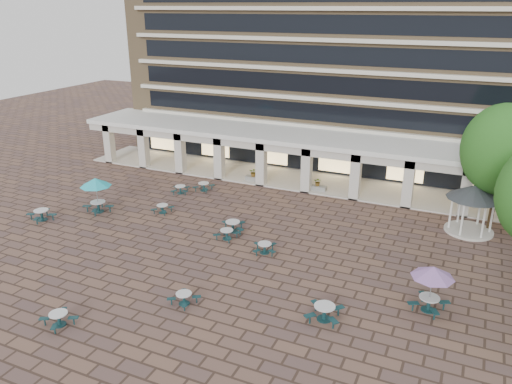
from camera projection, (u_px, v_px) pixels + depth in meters
ground at (216, 246)px, 33.46m from camera, size 120.00×120.00×0.00m
apartment_building at (332, 32)px, 50.76m from camera, size 40.00×15.50×25.20m
retail_arcade at (293, 149)px, 45.04m from camera, size 42.00×6.60×4.40m
picnic_table_0 at (42, 214)px, 37.36m from camera, size 2.21×2.21×0.81m
picnic_table_1 at (59, 318)px, 25.08m from camera, size 1.84×1.84×0.70m
picnic_table_2 at (184, 297)px, 26.88m from camera, size 1.66×1.66×0.65m
picnic_table_3 at (324, 311)px, 25.49m from camera, size 1.92×1.92×0.82m
picnic_table_4 at (96, 184)px, 38.19m from camera, size 2.39×2.39×2.76m
picnic_table_5 at (227, 233)px, 34.35m from camera, size 1.65×1.65×0.69m
picnic_table_7 at (265, 247)px, 32.41m from camera, size 1.84×1.84×0.68m
picnic_table_8 at (180, 189)px, 42.71m from camera, size 1.81×1.81×0.67m
picnic_table_9 at (204, 186)px, 43.34m from camera, size 1.58×1.58×0.70m
picnic_table_10 at (233, 225)px, 35.48m from camera, size 2.09×2.09×0.77m
picnic_table_11 at (433, 274)px, 25.66m from camera, size 2.24×2.24×2.59m
picnic_table_12 at (162, 208)px, 38.70m from camera, size 1.48×1.48×0.65m
gazebo at (474, 197)px, 34.69m from camera, size 3.75×3.75×3.49m
tree_east_c at (503, 150)px, 33.76m from camera, size 5.49×5.49×9.14m
planter_left at (254, 176)px, 45.47m from camera, size 1.50×0.68×1.32m
planter_right at (318, 186)px, 43.14m from camera, size 1.50×0.63×1.24m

